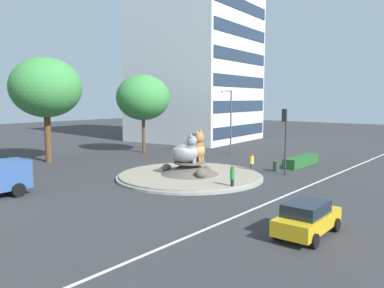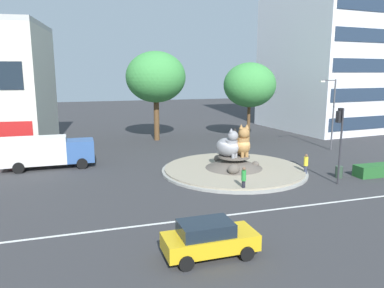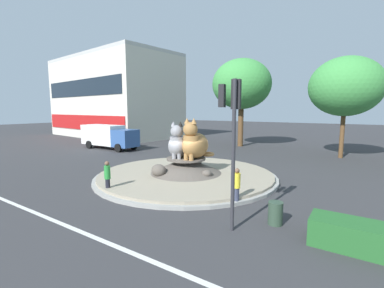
{
  "view_description": "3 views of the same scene",
  "coord_description": "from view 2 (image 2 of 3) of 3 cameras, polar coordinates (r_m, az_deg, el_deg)",
  "views": [
    {
      "loc": [
        -23.63,
        -19.74,
        6.3
      ],
      "look_at": [
        0.82,
        0.43,
        2.63
      ],
      "focal_mm": 36.49,
      "sensor_mm": 36.0,
      "label": 1
    },
    {
      "loc": [
        -11.98,
        -26.91,
        7.95
      ],
      "look_at": [
        -2.66,
        2.86,
        1.91
      ],
      "focal_mm": 34.71,
      "sensor_mm": 36.0,
      "label": 2
    },
    {
      "loc": [
        9.68,
        -14.02,
        4.44
      ],
      "look_at": [
        -1.49,
        2.98,
        1.78
      ],
      "focal_mm": 24.78,
      "sensor_mm": 36.0,
      "label": 3
    }
  ],
  "objects": [
    {
      "name": "sedan_on_far_lane",
      "position": [
        16.7,
        2.61,
        -14.26
      ],
      "size": [
        4.13,
        2.02,
        1.61
      ],
      "rotation": [
        0.0,
        0.0,
        0.01
      ],
      "color": "gold",
      "rests_on": "ground"
    },
    {
      "name": "broadleaf_tree_behind_island",
      "position": [
        45.21,
        8.85,
        8.94
      ],
      "size": [
        6.22,
        6.22,
        9.11
      ],
      "color": "brown",
      "rests_on": "ground"
    },
    {
      "name": "second_tree_near_tower",
      "position": [
        43.78,
        -5.58,
        10.17
      ],
      "size": [
        6.92,
        6.92,
        10.36
      ],
      "color": "brown",
      "rests_on": "ground"
    },
    {
      "name": "traffic_light_mast",
      "position": [
        28.16,
        21.78,
        2.12
      ],
      "size": [
        0.71,
        0.62,
        5.49
      ],
      "rotation": [
        0.0,
        0.0,
        1.74
      ],
      "color": "#2D2D33",
      "rests_on": "ground"
    },
    {
      "name": "streetlight_arm",
      "position": [
        40.59,
        20.7,
        4.93
      ],
      "size": [
        1.9,
        0.24,
        7.26
      ],
      "rotation": [
        0.0,
        0.0,
        3.14
      ],
      "color": "#4C4C51",
      "rests_on": "ground"
    },
    {
      "name": "lane_centreline",
      "position": [
        23.29,
        15.04,
        -9.38
      ],
      "size": [
        112.0,
        0.2,
        0.01
      ],
      "primitive_type": "cube",
      "color": "silver",
      "rests_on": "ground"
    },
    {
      "name": "cat_statue_tabby",
      "position": [
        30.31,
        7.52,
        0.05
      ],
      "size": [
        1.6,
        2.6,
        2.62
      ],
      "rotation": [
        0.0,
        0.0,
        -1.53
      ],
      "color": "#9E703D",
      "rests_on": "roundabout_island"
    },
    {
      "name": "pedestrian_yellow_shirt",
      "position": [
        30.19,
        17.09,
        -2.99
      ],
      "size": [
        0.33,
        0.33,
        1.73
      ],
      "rotation": [
        0.0,
        0.0,
        1.64
      ],
      "color": "#33384C",
      "rests_on": "ground"
    },
    {
      "name": "pedestrian_green_shirt",
      "position": [
        25.18,
        7.94,
        -5.31
      ],
      "size": [
        0.32,
        0.32,
        1.75
      ],
      "rotation": [
        0.0,
        0.0,
        1.4
      ],
      "color": "black",
      "rests_on": "ground"
    },
    {
      "name": "delivery_box_truck",
      "position": [
        33.33,
        -21.46,
        -1.01
      ],
      "size": [
        7.4,
        2.48,
        2.67
      ],
      "rotation": [
        0.0,
        0.0,
        -0.0
      ],
      "color": "#335693",
      "rests_on": "ground"
    },
    {
      "name": "ground_plane",
      "position": [
        30.51,
        6.41,
        -4.21
      ],
      "size": [
        160.0,
        160.0,
        0.0
      ],
      "primitive_type": "plane",
      "color": "#333335"
    },
    {
      "name": "cat_statue_grey",
      "position": [
        29.7,
        5.62,
        -0.29
      ],
      "size": [
        2.11,
        2.72,
        2.39
      ],
      "rotation": [
        0.0,
        0.0,
        -1.1
      ],
      "color": "gray",
      "rests_on": "roundabout_island"
    },
    {
      "name": "office_tower",
      "position": [
        57.83,
        21.47,
        16.28
      ],
      "size": [
        17.67,
        16.99,
        28.08
      ],
      "rotation": [
        0.0,
        0.0,
        0.09
      ],
      "color": "silver",
      "rests_on": "ground"
    },
    {
      "name": "litter_bin",
      "position": [
        30.64,
        21.65,
        -4.0
      ],
      "size": [
        0.56,
        0.56,
        0.9
      ],
      "color": "#2D4233",
      "rests_on": "ground"
    },
    {
      "name": "roundabout_island",
      "position": [
        30.4,
        6.42,
        -3.51
      ],
      "size": [
        11.72,
        11.72,
        1.31
      ],
      "color": "gray",
      "rests_on": "ground"
    }
  ]
}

